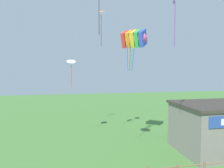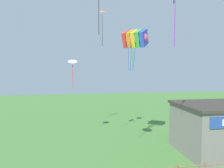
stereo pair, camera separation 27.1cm
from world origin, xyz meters
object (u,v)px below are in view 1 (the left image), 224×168
Objects in this scene: kite_white_delta at (71,62)px; kite_orange_delta at (101,14)px; kite_purple_streamer at (175,8)px; kite_rainbow_parafoil at (134,39)px; seaside_building at (222,127)px.

kite_white_delta is 5.77m from kite_orange_delta.
kite_white_delta is (-6.46, 9.93, -3.19)m from kite_purple_streamer.
kite_orange_delta reaches higher than kite_rainbow_parafoil.
kite_white_delta is at bearing 144.95° from kite_orange_delta.
kite_rainbow_parafoil is (-7.61, 2.79, 8.15)m from seaside_building.
kite_white_delta is at bearing 152.69° from kite_rainbow_parafoil.
kite_white_delta reaches higher than seaside_building.
seaside_building is 2.43× the size of kite_orange_delta.
seaside_building is 11.49m from kite_rainbow_parafoil.
kite_purple_streamer is at bearing -84.90° from kite_rainbow_parafoil.
kite_orange_delta is at bearing 160.26° from seaside_building.
kite_purple_streamer is (0.62, -6.90, 1.02)m from kite_rainbow_parafoil.
kite_rainbow_parafoil reaches higher than seaside_building.
kite_orange_delta is at bearing 161.23° from kite_rainbow_parafoil.
kite_orange_delta reaches higher than kite_white_delta.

